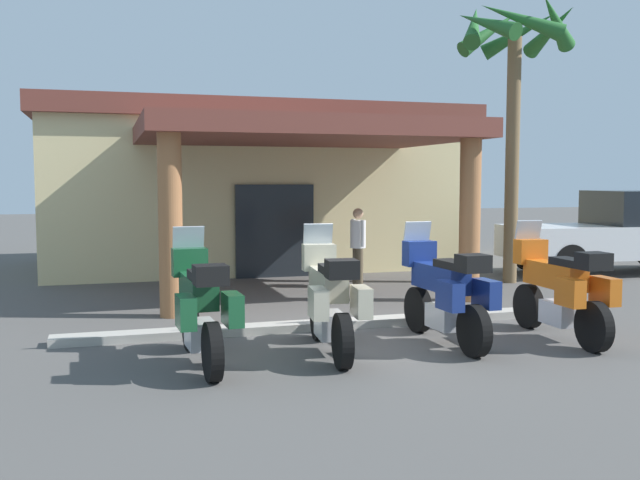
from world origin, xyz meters
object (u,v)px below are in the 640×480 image
object	(u,v)px
pickup_truck_white	(619,234)
palm_tree_near_portico	(513,56)
motel_building	(253,185)
pedestrian	(358,242)
motorcycle_cream	(330,299)
motorcycle_orange	(561,290)
motorcycle_blue	(445,293)
motorcycle_green	(200,307)

from	to	relation	value
pickup_truck_white	palm_tree_near_portico	world-z (taller)	palm_tree_near_portico
motel_building	pedestrian	xyz separation A→B (m)	(1.31, -4.40, -1.15)
motorcycle_cream	pedestrian	xyz separation A→B (m)	(2.29, 5.30, 0.24)
motorcycle_orange	palm_tree_near_portico	world-z (taller)	palm_tree_near_portico
motorcycle_blue	palm_tree_near_portico	xyz separation A→B (m)	(3.97, 4.88, 4.09)
motorcycle_cream	pickup_truck_white	size ratio (longest dim) A/B	0.42
motel_building	palm_tree_near_portico	bearing A→B (deg)	-45.65
motorcycle_blue	pedestrian	world-z (taller)	pedestrian
motel_building	pedestrian	bearing A→B (deg)	-73.36
motorcycle_orange	pickup_truck_white	distance (m)	8.00
motorcycle_green	motorcycle_blue	world-z (taller)	same
motorcycle_cream	motorcycle_orange	xyz separation A→B (m)	(3.28, -0.15, 0.00)
motorcycle_green	palm_tree_near_portico	xyz separation A→B (m)	(7.26, 5.02, 4.09)
motel_building	motorcycle_green	bearing A→B (deg)	-104.90
motorcycle_cream	pedestrian	size ratio (longest dim) A/B	1.36
motorcycle_green	pickup_truck_white	distance (m)	11.95
motorcycle_blue	motorcycle_orange	xyz separation A→B (m)	(1.64, -0.22, 0.00)
motorcycle_green	palm_tree_near_portico	world-z (taller)	palm_tree_near_portico
motorcycle_blue	motorcycle_orange	size ratio (longest dim) A/B	1.00
motorcycle_green	motorcycle_blue	distance (m)	3.28
pickup_truck_white	palm_tree_near_portico	xyz separation A→B (m)	(-3.29, -0.58, 3.86)
motorcycle_green	pedestrian	world-z (taller)	pedestrian
motel_building	palm_tree_near_portico	distance (m)	7.18
motorcycle_cream	palm_tree_near_portico	distance (m)	8.53
palm_tree_near_portico	pickup_truck_white	bearing A→B (deg)	10.06
motel_building	motorcycle_green	distance (m)	10.22
pedestrian	palm_tree_near_portico	xyz separation A→B (m)	(3.33, -0.36, 3.86)
motorcycle_cream	motorcycle_blue	xyz separation A→B (m)	(1.64, 0.07, 0.00)
motorcycle_orange	palm_tree_near_portico	size ratio (longest dim) A/B	0.36
motorcycle_blue	pedestrian	distance (m)	5.28
motorcycle_cream	pedestrian	bearing A→B (deg)	-17.00
motorcycle_cream	motorcycle_blue	bearing A→B (deg)	-81.29
motorcycle_green	motorcycle_cream	bearing A→B (deg)	-89.49
motorcycle_blue	pickup_truck_white	xyz separation A→B (m)	(7.27, 5.46, 0.24)
palm_tree_near_portico	motorcycle_green	bearing A→B (deg)	-145.29
motorcycle_blue	palm_tree_near_portico	world-z (taller)	palm_tree_near_portico
motel_building	motorcycle_orange	xyz separation A→B (m)	(2.30, -9.85, -1.38)
palm_tree_near_portico	motel_building	bearing A→B (deg)	134.26
motel_building	motorcycle_blue	bearing A→B (deg)	-85.98
motorcycle_blue	palm_tree_near_portico	size ratio (longest dim) A/B	0.36
motorcycle_orange	palm_tree_near_portico	xyz separation A→B (m)	(2.33, 5.10, 4.09)
motel_building	motorcycle_blue	xyz separation A→B (m)	(0.66, -9.64, -1.38)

